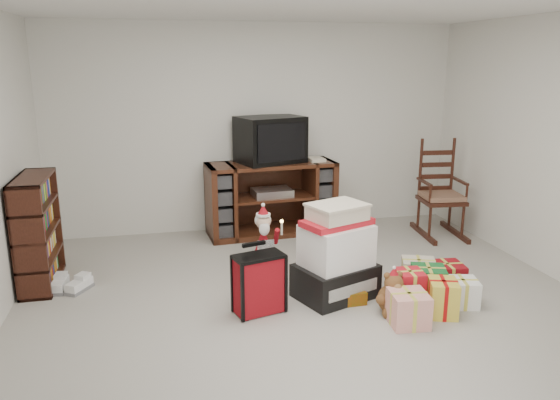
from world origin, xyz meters
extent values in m
cube|color=#ABA69C|center=(0.00, 0.00, -0.01)|extent=(5.00, 5.00, 0.01)
cube|color=silver|center=(0.00, 2.50, 1.25)|extent=(5.00, 0.01, 2.50)
cube|color=silver|center=(0.00, -2.50, 1.25)|extent=(5.00, 0.01, 2.50)
cube|color=#472014|center=(0.12, 2.20, 0.44)|extent=(1.57, 0.66, 0.88)
cube|color=#B1B1B4|center=(0.12, 2.16, 0.52)|extent=(0.48, 0.36, 0.09)
cube|color=#3D1A10|center=(-2.33, 1.17, 0.52)|extent=(0.28, 0.85, 1.04)
cube|color=#3D1A10|center=(2.09, 1.66, 0.43)|extent=(0.52, 0.51, 0.05)
cube|color=#9A6754|center=(2.09, 1.66, 0.49)|extent=(0.48, 0.47, 0.06)
cube|color=#3D1A10|center=(2.09, 1.87, 0.83)|extent=(0.41, 0.10, 0.74)
cube|color=#3D1A10|center=(2.09, 1.66, 0.03)|extent=(0.56, 0.84, 0.06)
cube|color=black|center=(0.29, 0.26, 0.15)|extent=(0.80, 0.69, 0.30)
cube|color=white|center=(0.29, 0.26, 0.49)|extent=(0.68, 0.60, 0.37)
cube|color=red|center=(0.29, 0.26, 0.70)|extent=(0.68, 0.52, 0.05)
cube|color=beige|center=(0.29, 0.26, 0.78)|extent=(0.55, 0.48, 0.12)
cube|color=maroon|center=(-0.44, 0.09, 0.26)|extent=(0.43, 0.30, 0.52)
cube|color=black|center=(-0.44, 0.18, 0.59)|extent=(0.21, 0.08, 0.03)
ellipsoid|color=brown|center=(0.65, -0.14, 0.12)|extent=(0.24, 0.20, 0.25)
sphere|color=brown|center=(0.65, -0.17, 0.27)|extent=(0.16, 0.16, 0.16)
cone|color=maroon|center=(0.43, 1.10, 0.20)|extent=(0.29, 0.29, 0.41)
sphere|color=beige|center=(0.43, 1.10, 0.46)|extent=(0.14, 0.14, 0.14)
cone|color=maroon|center=(0.43, 1.10, 0.57)|extent=(0.12, 0.12, 0.10)
cylinder|color=silver|center=(0.57, 0.99, 0.42)|extent=(0.02, 0.02, 0.12)
cone|color=maroon|center=(-0.21, 1.06, 0.22)|extent=(0.31, 0.31, 0.44)
sphere|color=beige|center=(-0.21, 1.06, 0.50)|extent=(0.15, 0.15, 0.15)
cone|color=maroon|center=(-0.21, 1.06, 0.62)|extent=(0.13, 0.13, 0.11)
cylinder|color=silver|center=(-0.05, 0.94, 0.46)|extent=(0.02, 0.02, 0.13)
cube|color=white|center=(-2.15, 0.93, 0.05)|extent=(0.15, 0.30, 0.10)
cube|color=white|center=(-1.97, 0.93, 0.05)|extent=(0.25, 0.31, 0.10)
cube|color=red|center=(0.86, -0.13, 0.13)|extent=(0.26, 0.26, 0.26)
cube|color=#1B6E30|center=(1.06, 0.13, 0.13)|extent=(0.26, 0.26, 0.26)
cube|color=yellow|center=(1.11, -0.28, 0.13)|extent=(0.26, 0.26, 0.26)
cube|color=white|center=(0.81, -0.48, 0.13)|extent=(0.26, 0.26, 0.26)
cube|color=white|center=(1.31, -0.08, 0.13)|extent=(0.26, 0.26, 0.26)
cube|color=maroon|center=(1.26, 0.33, 0.13)|extent=(0.26, 0.26, 0.26)
cube|color=beige|center=(1.01, 0.38, 0.13)|extent=(0.26, 0.26, 0.26)
cube|color=black|center=(0.11, 2.23, 1.15)|extent=(0.86, 0.72, 0.54)
cube|color=black|center=(0.11, 1.97, 1.15)|extent=(0.61, 0.22, 0.43)
camera|label=1|loc=(-1.21, -4.06, 2.07)|focal=35.00mm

